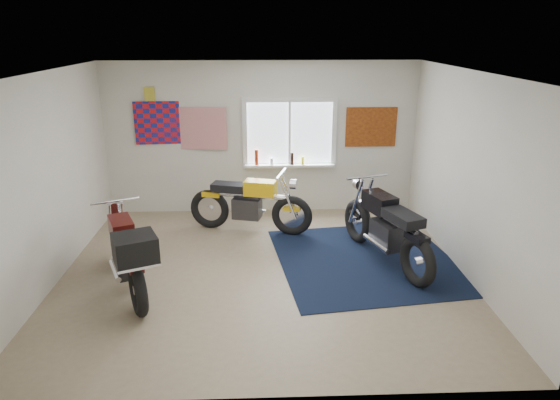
{
  "coord_description": "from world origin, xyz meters",
  "views": [
    {
      "loc": [
        -0.01,
        -6.23,
        3.2
      ],
      "look_at": [
        0.25,
        0.4,
        0.92
      ],
      "focal_mm": 32.0,
      "sensor_mm": 36.0,
      "label": 1
    }
  ],
  "objects_px": {
    "navy_rug": "(366,260)",
    "yellow_triumph": "(249,205)",
    "maroon_tourer": "(128,254)",
    "black_chrome_bike": "(386,229)"
  },
  "relations": [
    {
      "from": "navy_rug",
      "to": "maroon_tourer",
      "type": "height_order",
      "value": "maroon_tourer"
    },
    {
      "from": "yellow_triumph",
      "to": "black_chrome_bike",
      "type": "bearing_deg",
      "value": -17.22
    },
    {
      "from": "maroon_tourer",
      "to": "navy_rug",
      "type": "bearing_deg",
      "value": -99.0
    },
    {
      "from": "navy_rug",
      "to": "black_chrome_bike",
      "type": "distance_m",
      "value": 0.56
    },
    {
      "from": "navy_rug",
      "to": "black_chrome_bike",
      "type": "relative_size",
      "value": 1.21
    },
    {
      "from": "navy_rug",
      "to": "maroon_tourer",
      "type": "relative_size",
      "value": 1.3
    },
    {
      "from": "maroon_tourer",
      "to": "yellow_triumph",
      "type": "bearing_deg",
      "value": -59.66
    },
    {
      "from": "navy_rug",
      "to": "yellow_triumph",
      "type": "height_order",
      "value": "yellow_triumph"
    },
    {
      "from": "navy_rug",
      "to": "black_chrome_bike",
      "type": "xyz_separation_m",
      "value": [
        0.25,
        -0.04,
        0.5
      ]
    },
    {
      "from": "black_chrome_bike",
      "to": "maroon_tourer",
      "type": "xyz_separation_m",
      "value": [
        -3.43,
        -0.79,
        0.05
      ]
    }
  ]
}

